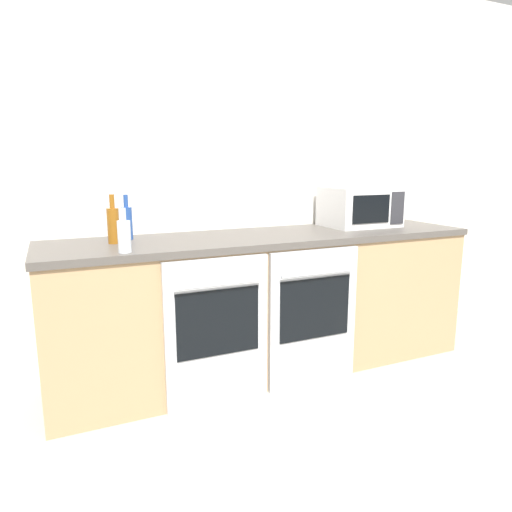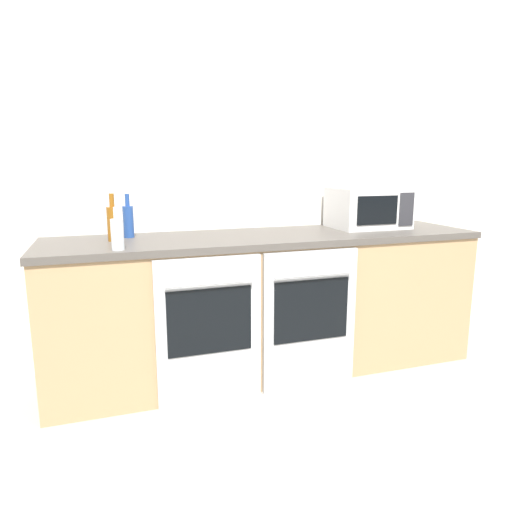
% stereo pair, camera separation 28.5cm
% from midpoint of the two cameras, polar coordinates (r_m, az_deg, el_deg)
% --- Properties ---
extents(wall_back, '(10.00, 0.06, 2.60)m').
position_cam_midpoint_polar(wall_back, '(3.15, 1.97, 11.15)').
color(wall_back, silver).
rests_on(wall_back, ground_plane).
extents(counter_back, '(2.70, 0.67, 0.88)m').
position_cam_midpoint_polar(counter_back, '(2.95, 4.25, -5.80)').
color(counter_back, tan).
rests_on(counter_back, ground_plane).
extents(oven_left, '(0.58, 0.06, 0.83)m').
position_cam_midpoint_polar(oven_left, '(2.51, -2.57, -9.37)').
color(oven_left, silver).
rests_on(oven_left, ground_plane).
extents(oven_right, '(0.58, 0.06, 0.83)m').
position_cam_midpoint_polar(oven_right, '(2.72, 9.80, -7.84)').
color(oven_right, '#B7BABF').
rests_on(oven_right, ground_plane).
extents(microwave, '(0.49, 0.37, 0.28)m').
position_cam_midpoint_polar(microwave, '(3.28, 16.27, 5.82)').
color(microwave, silver).
rests_on(microwave, counter_back).
extents(bottle_amber, '(0.07, 0.07, 0.27)m').
position_cam_midpoint_polar(bottle_amber, '(2.67, -14.58, 4.05)').
color(bottle_amber, '#8C5114').
rests_on(bottle_amber, counter_back).
extents(bottle_clear, '(0.06, 0.06, 0.22)m').
position_cam_midpoint_polar(bottle_clear, '(2.38, -13.72, 2.76)').
color(bottle_clear, silver).
rests_on(bottle_clear, counter_back).
extents(bottle_blue, '(0.06, 0.06, 0.26)m').
position_cam_midpoint_polar(bottle_blue, '(2.79, -12.89, 4.34)').
color(bottle_blue, '#234793').
rests_on(bottle_blue, counter_back).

